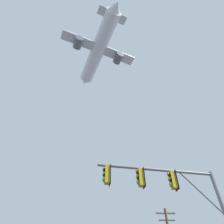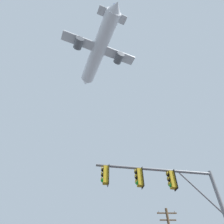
# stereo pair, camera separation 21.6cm
# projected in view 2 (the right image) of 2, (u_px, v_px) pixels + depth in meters

# --- Properties ---
(signal_pole_near) EXTENTS (6.52, 1.10, 6.56)m
(signal_pole_near) POSITION_uv_depth(u_px,v_px,m) (173.00, 195.00, 9.96)
(signal_pole_near) COLOR slate
(signal_pole_near) RESTS_ON ground
(airplane) EXTENTS (16.72, 21.65, 6.06)m
(airplane) POSITION_uv_depth(u_px,v_px,m) (99.00, 50.00, 45.43)
(airplane) COLOR white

